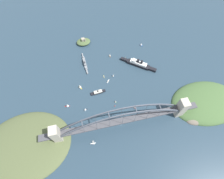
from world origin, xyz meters
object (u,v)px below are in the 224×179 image
object	(u,v)px
harbor_ferry_steamer	(98,92)
small_boat_0	(113,75)
seaplane_taxiing_near_bridge	(93,143)
small_boat_6	(110,55)
small_boat_3	(104,76)
small_boat_9	(67,105)
naval_cruiser	(85,63)
small_boat_4	(85,109)
small_boat_1	(141,44)
channel_marker_buoy	(115,106)
harbor_arch_bridge	(122,120)
fort_island_mid_harbor	(83,42)
small_boat_8	(134,108)
small_boat_7	(80,86)
small_boat_5	(108,81)
small_boat_2	(116,101)
ocean_liner	(138,64)

from	to	relation	value
harbor_ferry_steamer	small_boat_0	distance (m)	55.39
seaplane_taxiing_near_bridge	small_boat_6	size ratio (longest dim) A/B	1.11
small_boat_3	small_boat_9	distance (m)	105.52
naval_cruiser	small_boat_9	world-z (taller)	naval_cruiser
seaplane_taxiing_near_bridge	small_boat_4	xyz separation A→B (m)	(-5.19, 69.91, 1.73)
small_boat_1	channel_marker_buoy	size ratio (longest dim) A/B	3.29
small_boat_6	harbor_arch_bridge	bearing A→B (deg)	-95.37
fort_island_mid_harbor	small_boat_6	size ratio (longest dim) A/B	4.12
channel_marker_buoy	small_boat_6	bearing A→B (deg)	82.06
fort_island_mid_harbor	small_boat_8	size ratio (longest dim) A/B	4.73
harbor_ferry_steamer	small_boat_7	bearing A→B (deg)	148.90
naval_cruiser	small_boat_5	distance (m)	77.01
harbor_arch_bridge	small_boat_2	xyz separation A→B (m)	(1.48, 51.80, -24.16)
harbor_arch_bridge	small_boat_8	size ratio (longest dim) A/B	38.75
ocean_liner	small_boat_0	world-z (taller)	ocean_liner
fort_island_mid_harbor	small_boat_0	xyz separation A→B (m)	(52.26, -122.45, -1.60)
small_boat_7	small_boat_5	bearing A→B (deg)	1.73
ocean_liner	small_boat_7	distance (m)	148.48
small_boat_5	seaplane_taxiing_near_bridge	bearing A→B (deg)	-113.18
harbor_arch_bridge	ocean_liner	size ratio (longest dim) A/B	3.90
fort_island_mid_harbor	small_boat_8	xyz separation A→B (m)	(77.20, -210.50, -4.26)
harbor_arch_bridge	small_boat_6	bearing A→B (deg)	84.63
ocean_liner	seaplane_taxiing_near_bridge	distance (m)	209.23
small_boat_5	channel_marker_buoy	xyz separation A→B (m)	(0.87, -63.25, 0.23)
fort_island_mid_harbor	small_boat_6	world-z (taller)	fort_island_mid_harbor
harbor_ferry_steamer	small_boat_1	bearing A→B (deg)	40.85
harbor_arch_bridge	small_boat_4	xyz separation A→B (m)	(-63.30, 47.79, -23.97)
small_boat_0	naval_cruiser	bearing A→B (deg)	139.05
fort_island_mid_harbor	seaplane_taxiing_near_bridge	world-z (taller)	fort_island_mid_harbor
harbor_ferry_steamer	seaplane_taxiing_near_bridge	world-z (taller)	harbor_ferry_steamer
small_boat_9	channel_marker_buoy	xyz separation A→B (m)	(95.57, -20.84, -3.68)
small_boat_1	small_boat_6	xyz separation A→B (m)	(-88.31, -19.29, -0.04)
small_boat_1	small_boat_9	bearing A→B (deg)	-146.18
small_boat_0	small_boat_5	size ratio (longest dim) A/B	0.82
small_boat_0	small_boat_2	distance (m)	67.48
small_boat_4	small_boat_7	bearing A→B (deg)	93.72
naval_cruiser	small_boat_5	xyz separation A→B (m)	(44.17, -63.05, -2.00)
small_boat_7	channel_marker_buoy	world-z (taller)	small_boat_7
small_boat_1	channel_marker_buoy	distance (m)	190.23
naval_cruiser	small_boat_7	distance (m)	67.95
small_boat_5	small_boat_6	world-z (taller)	small_boat_6
small_boat_5	small_boat_6	distance (m)	77.10
harbor_arch_bridge	small_boat_7	bearing A→B (deg)	122.66
harbor_arch_bridge	small_boat_0	size ratio (longest dim) A/B	40.10
small_boat_1	small_boat_7	world-z (taller)	small_boat_7
seaplane_taxiing_near_bridge	small_boat_6	bearing A→B (deg)	69.69
fort_island_mid_harbor	small_boat_7	world-z (taller)	fort_island_mid_harbor
channel_marker_buoy	ocean_liner	bearing A→B (deg)	49.43
ocean_liner	small_boat_9	world-z (taller)	ocean_liner
ocean_liner	small_boat_8	world-z (taller)	ocean_liner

